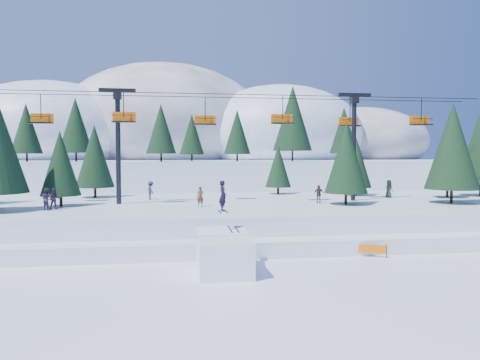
{
  "coord_description": "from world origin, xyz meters",
  "views": [
    {
      "loc": [
        -4.25,
        -24.84,
        6.83
      ],
      "look_at": [
        0.23,
        6.0,
        5.2
      ],
      "focal_mm": 35.0,
      "sensor_mm": 36.0,
      "label": 1
    }
  ],
  "objects": [
    {
      "name": "jump_kicker",
      "position": [
        -1.32,
        1.79,
        1.16
      ],
      "size": [
        3.02,
        4.29,
        5.32
      ],
      "color": "white",
      "rests_on": "ground"
    },
    {
      "name": "distant_skiers",
      "position": [
        -2.69,
        17.55,
        3.38
      ],
      "size": [
        32.96,
        9.13,
        1.82
      ],
      "color": "#2D243C",
      "rests_on": "mid_shelf"
    },
    {
      "name": "conifer_stand",
      "position": [
        2.96,
        17.9,
        7.21
      ],
      "size": [
        62.55,
        17.05,
        10.14
      ],
      "color": "black",
      "rests_on": "mid_shelf"
    },
    {
      "name": "berm",
      "position": [
        0.0,
        8.0,
        0.55
      ],
      "size": [
        70.0,
        6.0,
        1.1
      ],
      "primitive_type": "cube",
      "color": "white",
      "rests_on": "ground"
    },
    {
      "name": "banner_far",
      "position": [
        10.57,
        5.47,
        0.54
      ],
      "size": [
        2.79,
        0.69,
        0.9
      ],
      "color": "black",
      "rests_on": "ground"
    },
    {
      "name": "ground",
      "position": [
        0.0,
        0.0,
        0.0
      ],
      "size": [
        160.0,
        160.0,
        0.0
      ],
      "primitive_type": "plane",
      "color": "white",
      "rests_on": "ground"
    },
    {
      "name": "mountain_ridge",
      "position": [
        -5.08,
        73.36,
        9.64
      ],
      "size": [
        119.0,
        60.1,
        26.46
      ],
      "color": "white",
      "rests_on": "ground"
    },
    {
      "name": "chairlift",
      "position": [
        2.03,
        18.05,
        9.32
      ],
      "size": [
        46.0,
        3.21,
        10.28
      ],
      "color": "black",
      "rests_on": "mid_shelf"
    },
    {
      "name": "banner_near",
      "position": [
        8.6,
        4.85,
        0.54
      ],
      "size": [
        2.64,
        1.14,
        0.9
      ],
      "color": "black",
      "rests_on": "ground"
    },
    {
      "name": "mid_shelf",
      "position": [
        0.0,
        18.0,
        1.25
      ],
      "size": [
        70.0,
        22.0,
        2.5
      ],
      "primitive_type": "cube",
      "color": "white",
      "rests_on": "ground"
    }
  ]
}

